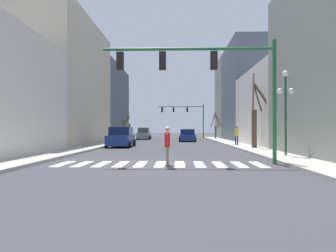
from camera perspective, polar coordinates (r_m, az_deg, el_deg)
The scene contains 17 objects.
ground_plane at distance 15.49m, azimuth -1.30°, elevation -6.53°, with size 240.00×240.00×0.00m, color #38383D.
sidewalk_left at distance 17.13m, azimuth -23.91°, elevation -5.66°, with size 2.05×90.00×0.15m.
sidewalk_right at distance 16.49m, azimuth 22.25°, elevation -5.87°, with size 2.05×90.00×0.15m.
building_row_left at distance 36.25m, azimuth -16.67°, elevation 5.34°, with size 6.00×46.30×12.30m.
building_row_right at distance 38.09m, azimuth 16.68°, elevation 5.64°, with size 6.00×51.28×13.14m.
crosswalk_stripes at distance 15.16m, azimuth -1.37°, elevation -6.65°, with size 9.45×2.60×0.01m.
traffic_signal_near at distance 15.56m, azimuth 6.84°, elevation 9.50°, with size 8.08×0.28×5.76m.
traffic_signal_far at distance 57.77m, azimuth 3.10°, elevation 2.32°, with size 8.16×0.28×5.96m.
street_lamp_right_corner at distance 19.52m, azimuth 19.79°, elevation 5.01°, with size 0.95×0.36×4.75m.
car_parked_left_far at distance 29.83m, azimuth -8.16°, elevation -2.03°, with size 2.21×4.79×1.79m.
car_driving_toward_lane at distance 42.77m, azimuth 3.37°, elevation -1.69°, with size 2.20×4.76×1.59m.
car_driving_away_lane at distance 50.20m, azimuth -4.23°, elevation -1.41°, with size 2.01×4.26×1.82m.
pedestrian_crossing_street at distance 30.75m, azimuth 11.85°, elevation -1.31°, with size 0.60×0.60×1.76m.
pedestrian_on_right_sidewalk at distance 14.59m, azimuth -0.11°, elevation -2.87°, with size 0.24×0.75×1.73m.
street_tree_left_near at distance 51.13m, azimuth 8.36°, elevation -0.05°, with size 1.73×1.79×4.14m.
street_tree_right_near at distance 50.35m, azimuth -6.90°, elevation -0.20°, with size 1.36×1.34×4.11m.
street_tree_left_mid at distance 26.69m, azimuth 15.04°, elevation 1.43°, with size 1.79×2.26×5.94m.
Camera 1 is at (0.82, -15.38, 1.62)m, focal length 35.00 mm.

